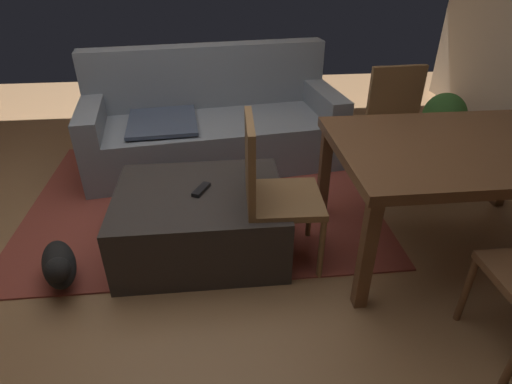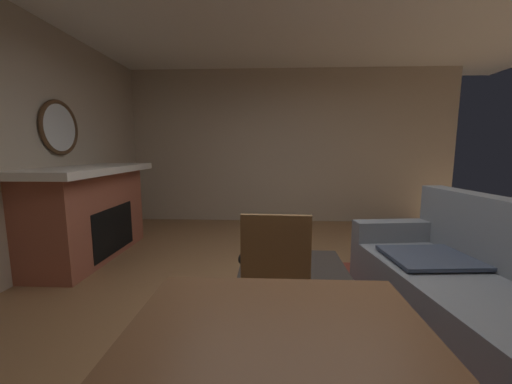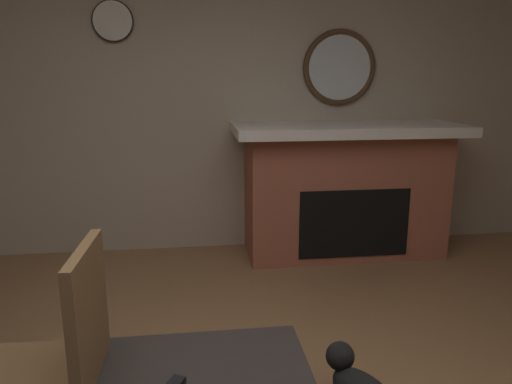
{
  "view_description": "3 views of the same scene",
  "coord_description": "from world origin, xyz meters",
  "px_view_note": "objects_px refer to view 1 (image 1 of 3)",
  "views": [
    {
      "loc": [
        0.31,
        -2.27,
        1.73
      ],
      "look_at": [
        0.47,
        -0.67,
        0.76
      ],
      "focal_mm": 29.15,
      "sensor_mm": 36.0,
      "label": 1
    },
    {
      "loc": [
        2.3,
        -0.25,
        1.33
      ],
      "look_at": [
        0.08,
        -0.36,
        1.01
      ],
      "focal_mm": 21.1,
      "sensor_mm": 36.0,
      "label": 2
    },
    {
      "loc": [
        0.09,
        1.48,
        1.53
      ],
      "look_at": [
        -0.17,
        -0.48,
        1.05
      ],
      "focal_mm": 34.32,
      "sensor_mm": 36.0,
      "label": 3
    }
  ],
  "objects_px": {
    "dining_table": "(464,156)",
    "couch": "(212,125)",
    "dining_chair_north": "(398,122)",
    "potted_plant": "(443,119)",
    "tv_remote": "(201,190)",
    "ottoman_coffee_table": "(201,220)",
    "small_dog": "(59,265)",
    "dining_chair_west": "(269,186)"
  },
  "relations": [
    {
      "from": "dining_table",
      "to": "couch",
      "type": "bearing_deg",
      "value": 134.69
    },
    {
      "from": "dining_chair_north",
      "to": "potted_plant",
      "type": "relative_size",
      "value": 1.6
    },
    {
      "from": "tv_remote",
      "to": "dining_table",
      "type": "height_order",
      "value": "dining_table"
    },
    {
      "from": "ottoman_coffee_table",
      "to": "potted_plant",
      "type": "height_order",
      "value": "potted_plant"
    },
    {
      "from": "ottoman_coffee_table",
      "to": "small_dog",
      "type": "bearing_deg",
      "value": -160.84
    },
    {
      "from": "tv_remote",
      "to": "small_dog",
      "type": "distance_m",
      "value": 0.91
    },
    {
      "from": "ottoman_coffee_table",
      "to": "dining_chair_north",
      "type": "distance_m",
      "value": 1.75
    },
    {
      "from": "dining_chair_north",
      "to": "ottoman_coffee_table",
      "type": "bearing_deg",
      "value": -154.11
    },
    {
      "from": "couch",
      "to": "small_dog",
      "type": "relative_size",
      "value": 4.9
    },
    {
      "from": "ottoman_coffee_table",
      "to": "dining_chair_west",
      "type": "bearing_deg",
      "value": -19.56
    },
    {
      "from": "potted_plant",
      "to": "small_dog",
      "type": "height_order",
      "value": "potted_plant"
    },
    {
      "from": "dining_table",
      "to": "dining_chair_west",
      "type": "distance_m",
      "value": 1.15
    },
    {
      "from": "ottoman_coffee_table",
      "to": "couch",
      "type": "bearing_deg",
      "value": 85.97
    },
    {
      "from": "potted_plant",
      "to": "ottoman_coffee_table",
      "type": "bearing_deg",
      "value": -151.22
    },
    {
      "from": "couch",
      "to": "potted_plant",
      "type": "relative_size",
      "value": 3.9
    },
    {
      "from": "dining_table",
      "to": "dining_chair_north",
      "type": "relative_size",
      "value": 1.61
    },
    {
      "from": "potted_plant",
      "to": "small_dog",
      "type": "bearing_deg",
      "value": -153.66
    },
    {
      "from": "couch",
      "to": "dining_table",
      "type": "height_order",
      "value": "couch"
    },
    {
      "from": "couch",
      "to": "dining_chair_north",
      "type": "distance_m",
      "value": 1.58
    },
    {
      "from": "dining_chair_north",
      "to": "dining_table",
      "type": "bearing_deg",
      "value": -89.67
    },
    {
      "from": "ottoman_coffee_table",
      "to": "dining_chair_north",
      "type": "relative_size",
      "value": 1.11
    },
    {
      "from": "dining_chair_west",
      "to": "potted_plant",
      "type": "bearing_deg",
      "value": 37.11
    },
    {
      "from": "tv_remote",
      "to": "couch",
      "type": "bearing_deg",
      "value": 113.69
    },
    {
      "from": "small_dog",
      "to": "dining_chair_west",
      "type": "bearing_deg",
      "value": 6.32
    },
    {
      "from": "dining_table",
      "to": "dining_chair_north",
      "type": "bearing_deg",
      "value": 90.33
    },
    {
      "from": "dining_chair_west",
      "to": "potted_plant",
      "type": "relative_size",
      "value": 1.6
    },
    {
      "from": "tv_remote",
      "to": "ottoman_coffee_table",
      "type": "bearing_deg",
      "value": -129.54
    },
    {
      "from": "tv_remote",
      "to": "potted_plant",
      "type": "xyz_separation_m",
      "value": [
        2.19,
        1.2,
        -0.09
      ]
    },
    {
      "from": "tv_remote",
      "to": "potted_plant",
      "type": "distance_m",
      "value": 2.5
    },
    {
      "from": "dining_table",
      "to": "tv_remote",
      "type": "bearing_deg",
      "value": 174.22
    },
    {
      "from": "dining_chair_north",
      "to": "dining_chair_west",
      "type": "relative_size",
      "value": 1.0
    },
    {
      "from": "dining_table",
      "to": "potted_plant",
      "type": "xyz_separation_m",
      "value": [
        0.65,
        1.36,
        -0.32
      ]
    },
    {
      "from": "dining_table",
      "to": "dining_chair_west",
      "type": "xyz_separation_m",
      "value": [
        -1.14,
        0.0,
        -0.14
      ]
    },
    {
      "from": "tv_remote",
      "to": "potted_plant",
      "type": "bearing_deg",
      "value": 55.95
    },
    {
      "from": "tv_remote",
      "to": "dining_table",
      "type": "bearing_deg",
      "value": 21.35
    },
    {
      "from": "ottoman_coffee_table",
      "to": "dining_chair_west",
      "type": "relative_size",
      "value": 1.11
    },
    {
      "from": "small_dog",
      "to": "potted_plant",
      "type": "bearing_deg",
      "value": 26.34
    },
    {
      "from": "couch",
      "to": "ottoman_coffee_table",
      "type": "relative_size",
      "value": 2.19
    },
    {
      "from": "dining_chair_north",
      "to": "dining_chair_west",
      "type": "distance_m",
      "value": 1.45
    },
    {
      "from": "dining_table",
      "to": "dining_chair_west",
      "type": "relative_size",
      "value": 1.61
    },
    {
      "from": "potted_plant",
      "to": "couch",
      "type": "bearing_deg",
      "value": 176.86
    },
    {
      "from": "small_dog",
      "to": "couch",
      "type": "bearing_deg",
      "value": 60.71
    }
  ]
}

